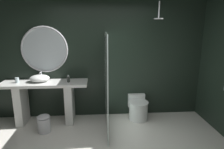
{
  "coord_description": "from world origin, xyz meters",
  "views": [
    {
      "loc": [
        -0.04,
        -2.47,
        2.04
      ],
      "look_at": [
        0.21,
        0.93,
        1.2
      ],
      "focal_mm": 31.76,
      "sensor_mm": 36.0,
      "label": 1
    }
  ],
  "objects_px": {
    "soap_dispenser": "(68,79)",
    "waste_bin": "(44,123)",
    "toilet": "(138,108)",
    "round_wall_mirror": "(45,50)",
    "rain_shower_head": "(159,17)",
    "vessel_sink": "(40,78)",
    "tumbler_cup": "(17,80)"
  },
  "relations": [
    {
      "from": "vessel_sink",
      "to": "soap_dispenser",
      "type": "distance_m",
      "value": 0.61
    },
    {
      "from": "soap_dispenser",
      "to": "waste_bin",
      "type": "xyz_separation_m",
      "value": [
        -0.46,
        -0.39,
        -0.78
      ]
    },
    {
      "from": "tumbler_cup",
      "to": "soap_dispenser",
      "type": "relative_size",
      "value": 0.73
    },
    {
      "from": "soap_dispenser",
      "to": "toilet",
      "type": "height_order",
      "value": "soap_dispenser"
    },
    {
      "from": "round_wall_mirror",
      "to": "toilet",
      "type": "relative_size",
      "value": 1.66
    },
    {
      "from": "soap_dispenser",
      "to": "round_wall_mirror",
      "type": "distance_m",
      "value": 0.82
    },
    {
      "from": "round_wall_mirror",
      "to": "toilet",
      "type": "bearing_deg",
      "value": -6.04
    },
    {
      "from": "tumbler_cup",
      "to": "toilet",
      "type": "xyz_separation_m",
      "value": [
        2.53,
        0.04,
        -0.71
      ]
    },
    {
      "from": "rain_shower_head",
      "to": "waste_bin",
      "type": "relative_size",
      "value": 0.96
    },
    {
      "from": "round_wall_mirror",
      "to": "toilet",
      "type": "height_order",
      "value": "round_wall_mirror"
    },
    {
      "from": "waste_bin",
      "to": "toilet",
      "type": "bearing_deg",
      "value": 13.32
    },
    {
      "from": "soap_dispenser",
      "to": "waste_bin",
      "type": "distance_m",
      "value": 0.99
    },
    {
      "from": "rain_shower_head",
      "to": "toilet",
      "type": "relative_size",
      "value": 0.58
    },
    {
      "from": "soap_dispenser",
      "to": "toilet",
      "type": "relative_size",
      "value": 0.25
    },
    {
      "from": "round_wall_mirror",
      "to": "rain_shower_head",
      "type": "distance_m",
      "value": 2.44
    },
    {
      "from": "vessel_sink",
      "to": "toilet",
      "type": "xyz_separation_m",
      "value": [
        2.09,
        -0.0,
        -0.73
      ]
    },
    {
      "from": "round_wall_mirror",
      "to": "waste_bin",
      "type": "relative_size",
      "value": 2.75
    },
    {
      "from": "vessel_sink",
      "to": "waste_bin",
      "type": "xyz_separation_m",
      "value": [
        0.14,
        -0.47,
        -0.79
      ]
    },
    {
      "from": "vessel_sink",
      "to": "rain_shower_head",
      "type": "distance_m",
      "value": 2.72
    },
    {
      "from": "soap_dispenser",
      "to": "round_wall_mirror",
      "type": "relative_size",
      "value": 0.15
    },
    {
      "from": "vessel_sink",
      "to": "round_wall_mirror",
      "type": "height_order",
      "value": "round_wall_mirror"
    },
    {
      "from": "waste_bin",
      "to": "round_wall_mirror",
      "type": "bearing_deg",
      "value": 94.26
    },
    {
      "from": "rain_shower_head",
      "to": "toilet",
      "type": "distance_m",
      "value": 2.0
    },
    {
      "from": "vessel_sink",
      "to": "round_wall_mirror",
      "type": "distance_m",
      "value": 0.62
    },
    {
      "from": "vessel_sink",
      "to": "round_wall_mirror",
      "type": "relative_size",
      "value": 0.42
    },
    {
      "from": "rain_shower_head",
      "to": "toilet",
      "type": "xyz_separation_m",
      "value": [
        -0.33,
        0.11,
        -1.97
      ]
    },
    {
      "from": "tumbler_cup",
      "to": "toilet",
      "type": "height_order",
      "value": "tumbler_cup"
    },
    {
      "from": "rain_shower_head",
      "to": "waste_bin",
      "type": "bearing_deg",
      "value": -171.21
    },
    {
      "from": "waste_bin",
      "to": "soap_dispenser",
      "type": "bearing_deg",
      "value": 40.57
    },
    {
      "from": "tumbler_cup",
      "to": "waste_bin",
      "type": "height_order",
      "value": "tumbler_cup"
    },
    {
      "from": "waste_bin",
      "to": "tumbler_cup",
      "type": "bearing_deg",
      "value": 144.21
    },
    {
      "from": "round_wall_mirror",
      "to": "waste_bin",
      "type": "distance_m",
      "value": 1.52
    }
  ]
}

